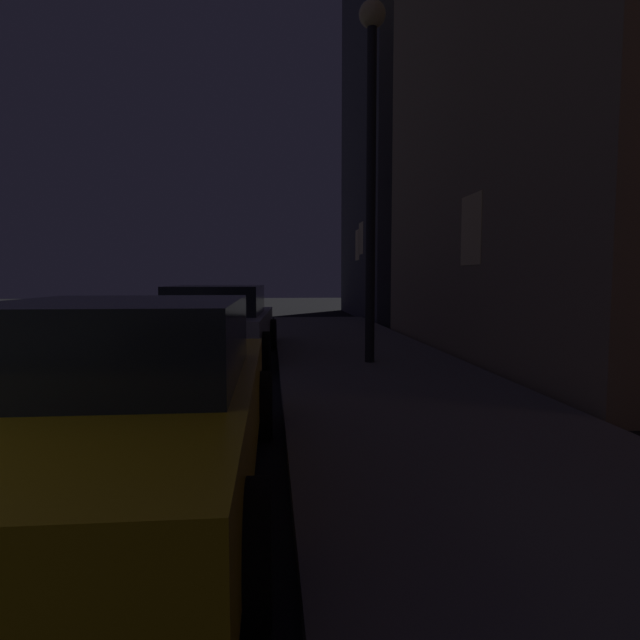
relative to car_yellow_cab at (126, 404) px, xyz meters
name	(u,v)px	position (x,y,z in m)	size (l,w,h in m)	color
car_yellow_cab	(126,404)	(0.00, 0.00, 0.00)	(2.06, 4.52, 1.43)	gold
car_silver	(218,322)	(0.00, 6.62, 0.01)	(2.31, 4.36, 1.43)	#B7B7BF
street_lamp	(371,129)	(2.70, 5.00, 3.33)	(0.44, 0.44, 5.92)	black
building_far	(450,133)	(8.25, 17.28, 6.70)	(7.60, 8.68, 14.80)	#4C4C56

